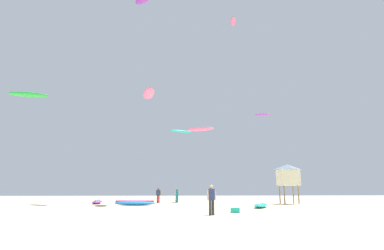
% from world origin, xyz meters
% --- Properties ---
extents(ground_plane, '(120.00, 120.00, 0.00)m').
position_xyz_m(ground_plane, '(0.00, 0.00, 0.00)').
color(ground_plane, beige).
extents(person_foreground, '(0.56, 0.41, 1.79)m').
position_xyz_m(person_foreground, '(0.37, 3.90, 1.05)').
color(person_foreground, '#2D2D33').
rests_on(person_foreground, ground).
extents(person_midground, '(0.53, 0.38, 1.69)m').
position_xyz_m(person_midground, '(-3.59, 20.94, 0.99)').
color(person_midground, '#B21E23').
rests_on(person_midground, ground).
extents(person_left, '(0.50, 0.39, 1.72)m').
position_xyz_m(person_left, '(-1.48, 22.92, 1.00)').
color(person_left, teal).
rests_on(person_left, ground).
extents(kite_grounded_near, '(4.18, 1.69, 0.51)m').
position_xyz_m(kite_grounded_near, '(-5.60, 16.00, 0.23)').
color(kite_grounded_near, blue).
rests_on(kite_grounded_near, ground).
extents(kite_grounded_mid, '(1.31, 3.55, 0.45)m').
position_xyz_m(kite_grounded_mid, '(-10.01, 19.78, 0.20)').
color(kite_grounded_mid, purple).
rests_on(kite_grounded_mid, ground).
extents(kite_grounded_far, '(2.30, 3.81, 0.46)m').
position_xyz_m(kite_grounded_far, '(5.43, 11.57, 0.21)').
color(kite_grounded_far, '#19B29E').
rests_on(kite_grounded_far, ground).
extents(lifeguard_tower, '(2.30, 2.30, 4.15)m').
position_xyz_m(lifeguard_tower, '(10.39, 18.42, 3.05)').
color(lifeguard_tower, '#8C704C').
rests_on(lifeguard_tower, ground).
extents(cooler_box, '(0.56, 0.36, 0.32)m').
position_xyz_m(cooler_box, '(2.16, 5.89, 0.16)').
color(cooler_box, '#19B29E').
rests_on(cooler_box, ground).
extents(kite_aloft_0, '(1.08, 2.81, 0.52)m').
position_xyz_m(kite_aloft_0, '(6.90, 28.57, 26.63)').
color(kite_aloft_0, '#E5598C').
extents(kite_aloft_1, '(4.34, 2.94, 0.64)m').
position_xyz_m(kite_aloft_1, '(1.99, 30.63, 10.24)').
color(kite_aloft_1, '#E5598C').
extents(kite_aloft_2, '(2.70, 1.46, 0.36)m').
position_xyz_m(kite_aloft_2, '(12.72, 34.93, 13.63)').
color(kite_aloft_2, purple).
extents(kite_aloft_3, '(3.85, 1.76, 0.48)m').
position_xyz_m(kite_aloft_3, '(-16.30, 15.45, 10.68)').
color(kite_aloft_3, green).
extents(kite_aloft_4, '(2.13, 4.23, 0.76)m').
position_xyz_m(kite_aloft_4, '(-4.79, 18.56, 11.92)').
color(kite_aloft_4, '#E5598C').
extents(kite_aloft_5, '(4.32, 2.91, 0.55)m').
position_xyz_m(kite_aloft_5, '(-0.62, 41.06, 11.76)').
color(kite_aloft_5, '#19B29E').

